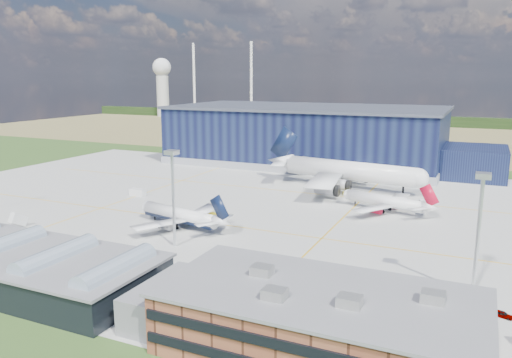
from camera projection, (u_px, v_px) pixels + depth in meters
name	position (u px, v px, depth m)	size (l,w,h in m)	color
ground	(203.00, 211.00, 149.02)	(600.00, 600.00, 0.00)	#284A1B
apron	(219.00, 203.00, 157.92)	(220.00, 160.00, 0.08)	#A3A39D
farmland	(365.00, 134.00, 344.91)	(600.00, 220.00, 0.01)	#917C4E
treeline	(387.00, 120.00, 415.33)	(600.00, 8.00, 8.00)	black
horizon_dressing	(187.00, 82.00, 482.19)	(440.20, 18.00, 70.00)	white
hangar	(313.00, 138.00, 229.94)	(145.00, 62.00, 26.10)	black
ops_building	(319.00, 321.00, 72.20)	(46.00, 23.00, 10.90)	brown
glass_concourse	(18.00, 263.00, 97.48)	(78.00, 23.00, 8.60)	black
light_mast_center	(173.00, 183.00, 115.10)	(2.60, 2.60, 23.00)	silver
light_mast_east	(480.00, 215.00, 88.61)	(2.60, 2.60, 23.00)	silver
airliner_navy	(180.00, 208.00, 132.61)	(32.08, 31.38, 10.46)	white
airliner_red	(384.00, 195.00, 147.54)	(30.91, 30.24, 10.08)	white
airliner_widebody	(350.00, 161.00, 176.64)	(62.11, 60.76, 20.25)	white
gse_tug_a	(212.00, 217.00, 140.14)	(2.31, 3.79, 1.58)	gold
gse_van_a	(138.00, 192.00, 167.72)	(2.43, 5.57, 2.43)	silver
gse_van_b	(424.00, 204.00, 152.76)	(2.19, 4.78, 2.19)	silver
gse_tug_c	(348.00, 193.00, 168.58)	(1.99, 3.19, 1.40)	gold
airstair	(19.00, 222.00, 132.54)	(1.77, 4.42, 2.83)	silver
car_a	(502.00, 314.00, 83.26)	(1.35, 3.35, 1.14)	#99999E
car_b	(172.00, 280.00, 97.48)	(1.16, 3.33, 1.10)	#99999E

